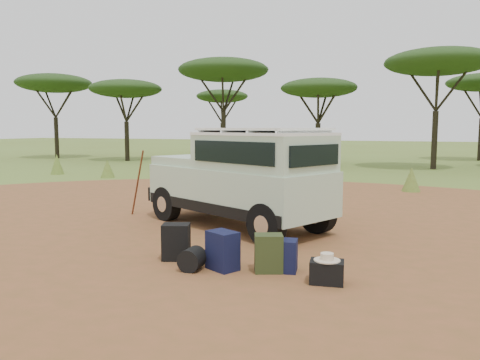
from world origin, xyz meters
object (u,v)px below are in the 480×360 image
(backpack_black, at_px, (176,242))
(duffel_navy, at_px, (282,256))
(backpack_olive, at_px, (269,253))
(hard_case, at_px, (327,272))
(backpack_navy, at_px, (223,251))
(walking_staff, at_px, (138,183))
(safari_vehicle, at_px, (242,180))

(backpack_black, relative_size, duffel_navy, 1.22)
(backpack_olive, distance_m, hard_case, 0.91)
(hard_case, bearing_deg, backpack_olive, 159.48)
(backpack_navy, bearing_deg, walking_staff, 165.78)
(duffel_navy, distance_m, hard_case, 0.77)
(walking_staff, bearing_deg, backpack_navy, -103.80)
(backpack_black, xyz_separation_m, hard_case, (2.43, -0.31, -0.13))
(walking_staff, bearing_deg, hard_case, -94.34)
(walking_staff, distance_m, backpack_black, 3.95)
(walking_staff, xyz_separation_m, duffel_navy, (4.32, -2.95, -0.55))
(hard_case, bearing_deg, safari_vehicle, 120.61)
(safari_vehicle, xyz_separation_m, backpack_olive, (1.42, -2.75, -0.73))
(backpack_black, bearing_deg, duffel_navy, -19.03)
(safari_vehicle, distance_m, hard_case, 3.84)
(backpack_black, distance_m, hard_case, 2.46)
(safari_vehicle, bearing_deg, hard_case, -25.52)
(backpack_black, bearing_deg, safari_vehicle, 68.24)
(safari_vehicle, xyz_separation_m, duffel_navy, (1.60, -2.65, -0.77))
(duffel_navy, bearing_deg, backpack_black, 171.58)
(backpack_black, bearing_deg, hard_case, -26.11)
(walking_staff, xyz_separation_m, backpack_navy, (3.48, -3.18, -0.50))
(backpack_olive, bearing_deg, safari_vehicle, 96.30)
(walking_staff, distance_m, backpack_navy, 4.74)
(backpack_black, relative_size, backpack_navy, 1.00)
(backpack_black, distance_m, duffel_navy, 1.73)
(backpack_black, height_order, hard_case, backpack_black)
(safari_vehicle, relative_size, backpack_olive, 8.14)
(safari_vehicle, height_order, backpack_black, safari_vehicle)
(walking_staff, bearing_deg, backpack_black, -110.08)
(walking_staff, height_order, backpack_olive, walking_staff)
(hard_case, bearing_deg, walking_staff, 139.81)
(backpack_olive, xyz_separation_m, duffel_navy, (0.18, 0.10, -0.04))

